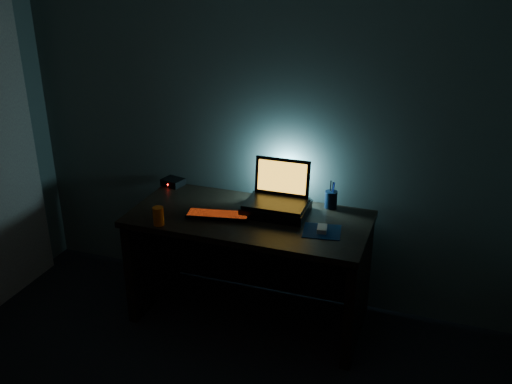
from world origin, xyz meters
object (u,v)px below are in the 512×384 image
pen_cup (331,199)px  router (173,182)px  juice_glass (158,216)px  keyboard (218,215)px  mouse (322,229)px  laptop (279,192)px

pen_cup → router: (-1.13, 0.01, -0.03)m
pen_cup → router: pen_cup is taller
juice_glass → router: 0.63m
pen_cup → juice_glass: bearing=-147.8°
juice_glass → pen_cup: bearing=32.2°
keyboard → router: 0.62m
router → pen_cup: bearing=13.1°
mouse → router: 1.21m
pen_cup → router: bearing=179.7°
juice_glass → router: (-0.20, 0.59, -0.03)m
mouse → router: (-1.16, 0.36, 0.01)m
router → juice_glass: bearing=-57.6°
juice_glass → laptop: bearing=35.5°
laptop → router: 0.84m
keyboard → pen_cup: 0.73m
laptop → juice_glass: 0.76m
keyboard → juice_glass: (-0.30, -0.22, 0.05)m
mouse → router: size_ratio=0.56×
laptop → pen_cup: laptop is taller
keyboard → pen_cup: (0.63, 0.37, 0.04)m
laptop → pen_cup: size_ratio=3.38×
router → mouse: bearing=-3.7°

